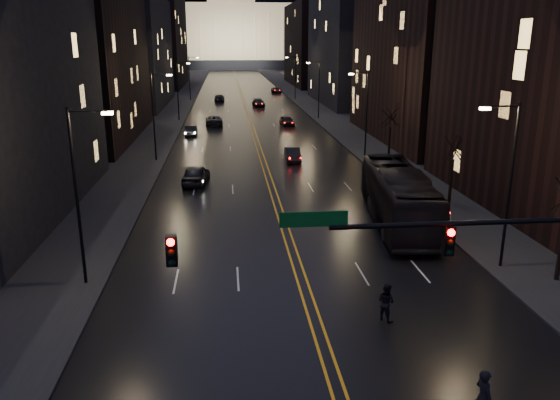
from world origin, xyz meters
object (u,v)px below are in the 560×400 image
object	(u,v)px
receding_car_a	(293,155)
pedestrian_a	(483,397)
pedestrian_b	(386,302)
bus	(398,197)
oncoming_car_b	(191,131)
traffic_signal	(516,252)
oncoming_car_a	(196,174)

from	to	relation	value
receding_car_a	pedestrian_a	world-z (taller)	pedestrian_a
pedestrian_b	receding_car_a	bearing A→B (deg)	-37.77
bus	pedestrian_b	bearing A→B (deg)	-102.79
bus	oncoming_car_b	distance (m)	40.95
traffic_signal	receding_car_a	size ratio (longest dim) A/B	4.12
traffic_signal	oncoming_car_b	world-z (taller)	traffic_signal
receding_car_a	pedestrian_a	xyz separation A→B (m)	(1.20, -40.67, 0.29)
traffic_signal	pedestrian_b	world-z (taller)	traffic_signal
pedestrian_a	pedestrian_b	world-z (taller)	pedestrian_a
pedestrian_a	pedestrian_b	xyz separation A→B (m)	(-1.15, 7.00, -0.10)
oncoming_car_b	receding_car_a	world-z (taller)	receding_car_a
receding_car_a	pedestrian_a	size ratio (longest dim) A/B	2.14
oncoming_car_b	pedestrian_b	size ratio (longest dim) A/B	2.35
traffic_signal	receding_car_a	world-z (taller)	traffic_signal
oncoming_car_a	pedestrian_a	xyz separation A→B (m)	(10.69, -32.27, 0.15)
oncoming_car_b	receding_car_a	bearing A→B (deg)	123.35
traffic_signal	pedestrian_b	xyz separation A→B (m)	(-2.79, 5.00, -4.23)
oncoming_car_a	receding_car_a	size ratio (longest dim) A/B	1.16
bus	receding_car_a	distance (m)	21.20
oncoming_car_a	pedestrian_b	bearing A→B (deg)	117.24
traffic_signal	oncoming_car_a	world-z (taller)	traffic_signal
oncoming_car_b	pedestrian_b	distance (m)	51.97
traffic_signal	bus	size ratio (longest dim) A/B	1.27
receding_car_a	pedestrian_b	xyz separation A→B (m)	(0.05, -33.67, 0.19)
traffic_signal	oncoming_car_a	xyz separation A→B (m)	(-12.34, 30.27, -4.27)
traffic_signal	receding_car_a	xyz separation A→B (m)	(-2.85, 38.68, -4.41)
bus	pedestrian_b	world-z (taller)	bus
pedestrian_b	pedestrian_a	bearing A→B (deg)	151.46
receding_car_a	pedestrian_b	world-z (taller)	pedestrian_b
pedestrian_b	traffic_signal	bearing A→B (deg)	171.30
bus	pedestrian_b	size ratio (longest dim) A/B	7.74
oncoming_car_a	pedestrian_b	distance (m)	27.01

